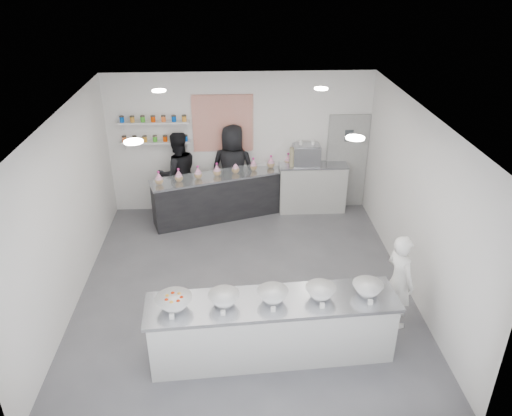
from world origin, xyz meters
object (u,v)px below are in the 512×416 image
at_px(espresso_machine, 306,155).
at_px(espresso_ledge, 312,188).
at_px(woman_prep, 399,281).
at_px(staff_right, 233,170).
at_px(back_bar, 227,196).
at_px(staff_left, 178,174).
at_px(prep_counter, 272,328).

bearing_deg(espresso_machine, espresso_ledge, 0.00).
relative_size(woman_prep, staff_right, 0.78).
height_order(back_bar, espresso_machine, espresso_machine).
distance_m(back_bar, woman_prep, 4.43).
bearing_deg(staff_left, espresso_ledge, 161.10).
distance_m(back_bar, staff_left, 1.13).
xyz_separation_m(espresso_ledge, staff_left, (-2.87, 0.04, 0.38)).
height_order(back_bar, woman_prep, woman_prep).
xyz_separation_m(back_bar, espresso_machine, (1.69, 0.21, 0.80)).
relative_size(back_bar, staff_right, 1.61).
bearing_deg(staff_left, back_bar, 148.18).
distance_m(prep_counter, woman_prep, 2.04).
distance_m(back_bar, espresso_machine, 1.88).
distance_m(prep_counter, espresso_ledge, 4.58).
bearing_deg(back_bar, staff_right, 42.56).
bearing_deg(espresso_ledge, staff_left, 179.17).
height_order(staff_left, staff_right, staff_right).
distance_m(prep_counter, staff_left, 4.77).
bearing_deg(staff_right, staff_left, 11.13).
bearing_deg(espresso_ledge, back_bar, -173.58).
bearing_deg(staff_right, back_bar, 71.82).
relative_size(espresso_machine, woman_prep, 0.37).
height_order(prep_counter, woman_prep, woman_prep).
xyz_separation_m(woman_prep, staff_right, (-2.42, 3.85, 0.22)).
bearing_deg(woman_prep, staff_right, 11.09).
height_order(prep_counter, staff_left, staff_left).
distance_m(espresso_ledge, woman_prep, 3.88).
distance_m(espresso_ledge, staff_left, 2.90).
bearing_deg(woman_prep, staff_left, 21.88).
bearing_deg(staff_left, prep_counter, 92.24).
bearing_deg(woman_prep, prep_counter, 86.27).
relative_size(back_bar, espresso_ledge, 2.18).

